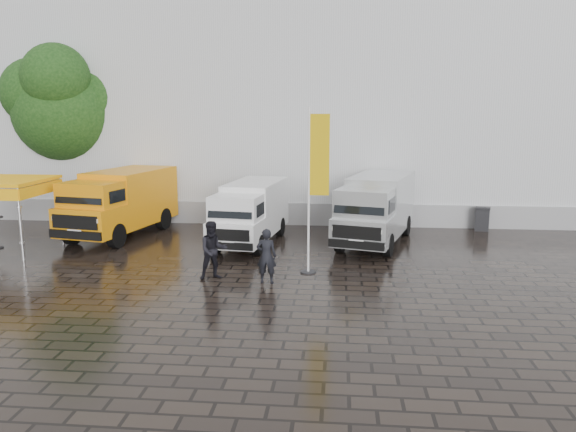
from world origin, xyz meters
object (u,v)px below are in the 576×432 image
object	(u,v)px
wheelie_bin	(482,219)
person_front	(266,256)
van_yellow	(120,204)
flagpole	(315,182)
van_silver	(376,210)
person_tent	(213,250)
van_white	(250,214)
canopy_tent	(2,184)

from	to	relation	value
wheelie_bin	person_front	size ratio (longest dim) A/B	0.62
van_yellow	flagpole	bearing A→B (deg)	-18.29
van_silver	flagpole	size ratio (longest dim) A/B	1.15
van_yellow	van_silver	xyz separation A→B (m)	(10.36, -0.26, -0.04)
person_tent	flagpole	bearing A→B (deg)	-5.84
flagpole	person_tent	xyz separation A→B (m)	(-3.03, -0.96, -2.02)
van_yellow	person_front	bearing A→B (deg)	-29.40
wheelie_bin	person_front	world-z (taller)	person_front
van_white	wheelie_bin	world-z (taller)	van_white
van_yellow	canopy_tent	world-z (taller)	van_yellow
van_yellow	wheelie_bin	distance (m)	15.32
wheelie_bin	van_silver	bearing A→B (deg)	-134.21
canopy_tent	person_front	distance (m)	10.72
van_yellow	canopy_tent	size ratio (longest dim) A/B	1.91
van_silver	person_tent	distance (m)	7.46
van_yellow	canopy_tent	bearing A→B (deg)	-129.68
van_white	van_silver	world-z (taller)	van_silver
van_white	wheelie_bin	bearing A→B (deg)	26.63
flagpole	person_front	world-z (taller)	flagpole
flagpole	wheelie_bin	bearing A→B (deg)	45.98
van_yellow	van_silver	bearing A→B (deg)	9.73
van_silver	person_tent	xyz separation A→B (m)	(-5.22, -5.32, -0.40)
van_white	person_front	size ratio (longest dim) A/B	3.25
wheelie_bin	flagpole	bearing A→B (deg)	-118.90
van_yellow	van_white	xyz separation A→B (m)	(5.52, -0.80, -0.16)
van_silver	person_front	distance (m)	6.62
flagpole	van_yellow	bearing A→B (deg)	150.54
van_yellow	van_silver	world-z (taller)	van_yellow
wheelie_bin	person_tent	xyz separation A→B (m)	(-9.95, -8.12, 0.39)
wheelie_bin	person_tent	distance (m)	12.85
van_silver	canopy_tent	distance (m)	13.94
van_silver	wheelie_bin	distance (m)	5.55
van_white	canopy_tent	world-z (taller)	canopy_tent
flagpole	van_silver	bearing A→B (deg)	63.30
flagpole	wheelie_bin	size ratio (longest dim) A/B	5.10
person_front	person_tent	xyz separation A→B (m)	(-1.67, 0.25, 0.07)
van_silver	van_white	bearing A→B (deg)	-157.71
person_front	van_silver	bearing A→B (deg)	-121.37
van_silver	person_tent	bearing A→B (deg)	-118.64
van_silver	canopy_tent	world-z (taller)	canopy_tent
van_yellow	person_tent	distance (m)	7.59
van_yellow	wheelie_bin	bearing A→B (deg)	20.74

